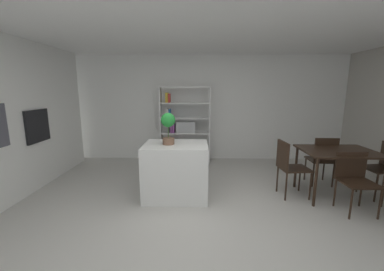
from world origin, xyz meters
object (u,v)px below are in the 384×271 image
dining_chair_island_side (289,164)px  dining_table (338,155)px  dining_chair_near (355,176)px  kitchen_island (176,170)px  open_bookshelf (182,127)px  dining_chair_far (323,157)px  potted_plant_on_island (168,125)px  built_in_oven (37,126)px

dining_chair_island_side → dining_table: bearing=-93.7°
dining_chair_near → dining_chair_island_side: bearing=149.6°
kitchen_island → dining_chair_near: (2.63, -0.40, 0.07)m
open_bookshelf → dining_chair_island_side: open_bookshelf is taller
dining_chair_island_side → dining_chair_near: size_ratio=1.10×
dining_chair_far → kitchen_island: bearing=12.5°
dining_chair_far → open_bookshelf: bearing=-26.1°
open_bookshelf → dining_chair_far: (2.65, -1.39, -0.32)m
potted_plant_on_island → dining_chair_far: bearing=10.6°
dining_chair_far → dining_chair_island_side: bearing=32.1°
potted_plant_on_island → dining_chair_near: size_ratio=0.59×
kitchen_island → dining_chair_far: dining_chair_far is taller
dining_chair_island_side → dining_chair_far: dining_chair_island_side is taller
dining_table → dining_chair_far: (-0.00, 0.45, -0.16)m
dining_chair_far → dining_chair_near: 0.91m
built_in_oven → dining_chair_island_side: 4.35m
potted_plant_on_island → dining_table: potted_plant_on_island is taller
built_in_oven → dining_table: built_in_oven is taller
open_bookshelf → dining_table: (2.65, -1.85, -0.16)m
kitchen_island → dining_chair_far: (2.63, 0.51, 0.10)m
kitchen_island → dining_table: 2.64m
dining_table → potted_plant_on_island: bearing=-178.7°
built_in_oven → dining_chair_far: bearing=1.7°
dining_table → built_in_oven: bearing=176.6°
potted_plant_on_island → dining_chair_far: (2.74, 0.52, -0.65)m
kitchen_island → dining_chair_far: size_ratio=1.12×
dining_table → dining_chair_near: size_ratio=1.33×
kitchen_island → open_bookshelf: bearing=90.7°
dining_table → dining_chair_near: bearing=-90.2°
open_bookshelf → dining_chair_far: open_bookshelf is taller
dining_chair_near → dining_chair_far: bearing=89.3°
kitchen_island → potted_plant_on_island: potted_plant_on_island is taller
dining_chair_island_side → dining_chair_near: dining_chair_island_side is taller
built_in_oven → open_bookshelf: (2.44, 1.54, -0.25)m
built_in_oven → dining_chair_far: 5.12m
dining_chair_near → kitchen_island: bearing=170.5°
built_in_oven → dining_chair_near: (5.09, -0.76, -0.61)m
kitchen_island → open_bookshelf: (-0.02, 1.90, 0.42)m
kitchen_island → dining_chair_far: 2.68m
dining_chair_island_side → potted_plant_on_island: bearing=87.3°
kitchen_island → open_bookshelf: open_bookshelf is taller
dining_chair_island_side → dining_chair_far: 0.91m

